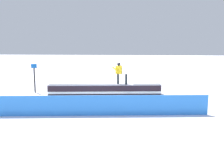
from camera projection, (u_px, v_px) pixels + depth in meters
The scene contains 5 objects.
ground_plane at pixel (105, 94), 14.56m from camera, with size 120.00×120.00×0.00m, color white.
grind_box at pixel (105, 90), 14.52m from camera, with size 7.63×1.47×0.68m.
snowboarder at pixel (120, 73), 14.44m from camera, with size 1.58×0.67×1.47m.
safety_fence at pixel (93, 106), 10.06m from camera, with size 10.96×0.06×0.97m, color #2E7DE0.
trail_marker at pixel (34, 77), 14.95m from camera, with size 0.40×0.10×2.03m.
Camera 1 is at (-1.82, 14.14, 3.29)m, focal length 34.27 mm.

